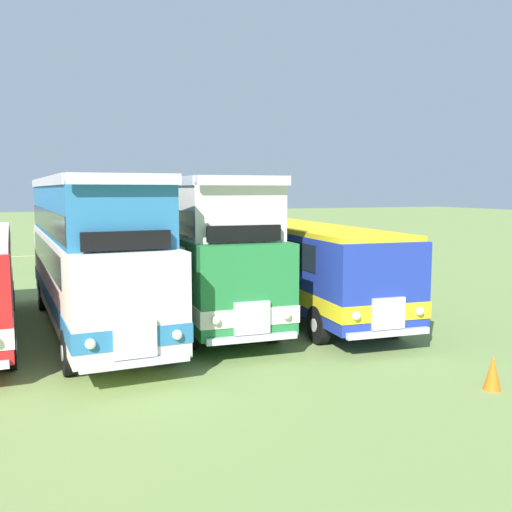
% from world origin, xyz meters
% --- Properties ---
extents(bus_seventh_in_row, '(3.11, 11.62, 4.52)m').
position_xyz_m(bus_seventh_in_row, '(6.91, -0.13, 2.36)').
color(bus_seventh_in_row, silver).
rests_on(bus_seventh_in_row, ground).
extents(bus_eighth_in_row, '(2.95, 10.15, 4.52)m').
position_xyz_m(bus_eighth_in_row, '(10.39, 0.13, 2.36)').
color(bus_eighth_in_row, '#237538').
rests_on(bus_eighth_in_row, ground).
extents(bus_ninth_in_row, '(3.15, 10.92, 2.99)m').
position_xyz_m(bus_ninth_in_row, '(13.84, -0.35, 1.76)').
color(bus_ninth_in_row, '#1E339E').
rests_on(bus_ninth_in_row, ground).
extents(cone_mid_row, '(0.36, 0.36, 0.74)m').
position_xyz_m(cone_mid_row, '(14.17, -8.62, 0.37)').
color(cone_mid_row, orange).
rests_on(cone_mid_row, ground).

